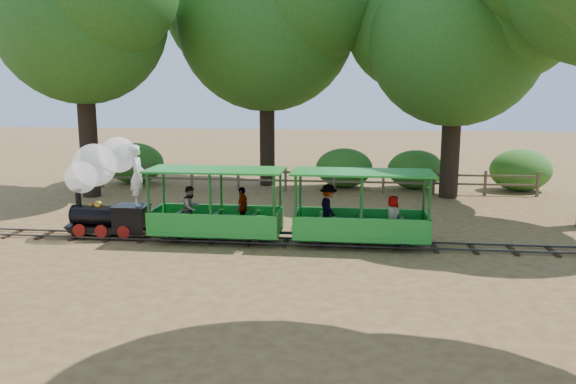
# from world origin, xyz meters

# --- Properties ---
(ground) EXTENTS (90.00, 90.00, 0.00)m
(ground) POSITION_xyz_m (0.00, 0.00, 0.00)
(ground) COLOR olive
(ground) RESTS_ON ground
(track) EXTENTS (22.00, 1.00, 0.10)m
(track) POSITION_xyz_m (0.00, 0.00, 0.07)
(track) COLOR #3F3D3A
(track) RESTS_ON ground
(locomotive) EXTENTS (2.58, 1.20, 2.93)m
(locomotive) POSITION_xyz_m (-5.16, 0.07, 1.66)
(locomotive) COLOR black
(locomotive) RESTS_ON ground
(carriage_front) EXTENTS (3.72, 1.52, 1.93)m
(carriage_front) POSITION_xyz_m (-1.94, -0.02, 0.80)
(carriage_front) COLOR #1F922B
(carriage_front) RESTS_ON track
(carriage_rear) EXTENTS (3.72, 1.52, 1.93)m
(carriage_rear) POSITION_xyz_m (1.91, -0.01, 0.81)
(carriage_rear) COLOR #1F922B
(carriage_rear) RESTS_ON track
(oak_nw) EXTENTS (8.10, 7.13, 10.07)m
(oak_nw) POSITION_xyz_m (-8.53, 6.09, 7.16)
(oak_nw) COLOR #2D2116
(oak_nw) RESTS_ON ground
(oak_nc) EXTENTS (9.48, 8.35, 10.81)m
(oak_nc) POSITION_xyz_m (-2.04, 9.60, 7.41)
(oak_nc) COLOR #2D2116
(oak_nc) RESTS_ON ground
(oak_ne) EXTENTS (8.29, 7.29, 9.39)m
(oak_ne) POSITION_xyz_m (5.47, 7.59, 6.42)
(oak_ne) COLOR #2D2116
(oak_ne) RESTS_ON ground
(fence) EXTENTS (18.10, 0.10, 1.00)m
(fence) POSITION_xyz_m (0.00, 8.00, 0.58)
(fence) COLOR brown
(fence) RESTS_ON ground
(shrub_west) EXTENTS (2.62, 2.02, 1.82)m
(shrub_west) POSITION_xyz_m (-8.02, 9.30, 0.91)
(shrub_west) COLOR #2D6B1E
(shrub_west) RESTS_ON ground
(shrub_mid_w) EXTENTS (2.44, 1.88, 1.69)m
(shrub_mid_w) POSITION_xyz_m (1.38, 9.30, 0.84)
(shrub_mid_w) COLOR #2D6B1E
(shrub_mid_w) RESTS_ON ground
(shrub_mid_e) EXTENTS (2.38, 1.83, 1.65)m
(shrub_mid_e) POSITION_xyz_m (4.41, 9.30, 0.82)
(shrub_mid_e) COLOR #2D6B1E
(shrub_mid_e) RESTS_ON ground
(shrub_east) EXTENTS (2.52, 1.94, 1.74)m
(shrub_east) POSITION_xyz_m (8.68, 9.30, 0.87)
(shrub_east) COLOR #2D6B1E
(shrub_east) RESTS_ON ground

